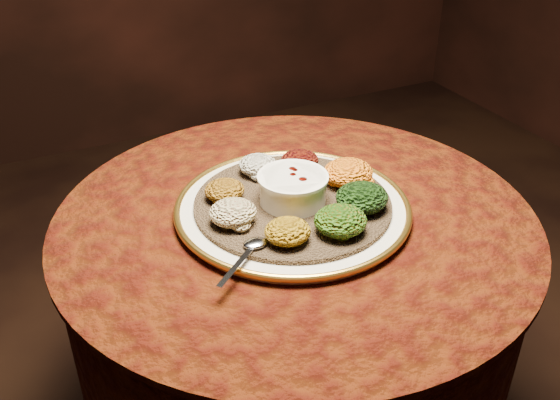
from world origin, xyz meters
name	(u,v)px	position (x,y,z in m)	size (l,w,h in m)	color
table	(294,284)	(0.00, 0.00, 0.55)	(0.96, 0.96, 0.73)	black
platter	(293,208)	(0.00, 0.00, 0.75)	(0.59, 0.59, 0.02)	silver
injera	(293,203)	(0.00, 0.00, 0.76)	(0.39, 0.39, 0.01)	brown
stew_bowl	(293,187)	(0.00, 0.00, 0.80)	(0.14, 0.14, 0.06)	white
spoon	(253,246)	(-0.14, -0.11, 0.77)	(0.13, 0.11, 0.01)	silver
portion_ayib	(258,165)	(-0.02, 0.14, 0.78)	(0.08, 0.08, 0.04)	white
portion_kitfo	(300,160)	(0.07, 0.12, 0.78)	(0.08, 0.08, 0.04)	black
portion_tikil	(348,173)	(0.13, 0.02, 0.79)	(0.10, 0.10, 0.05)	#BE840F
portion_gomen	(362,197)	(0.10, -0.08, 0.79)	(0.10, 0.10, 0.05)	black
portion_mixveg	(340,221)	(0.03, -0.13, 0.79)	(0.10, 0.09, 0.05)	#8B3A09
portion_kik	(288,231)	(-0.07, -0.11, 0.78)	(0.08, 0.08, 0.04)	#A6790E
portion_timatim	(233,212)	(-0.14, -0.01, 0.78)	(0.09, 0.09, 0.04)	maroon
portion_shiro	(224,190)	(-0.12, 0.07, 0.78)	(0.08, 0.08, 0.04)	#82550F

